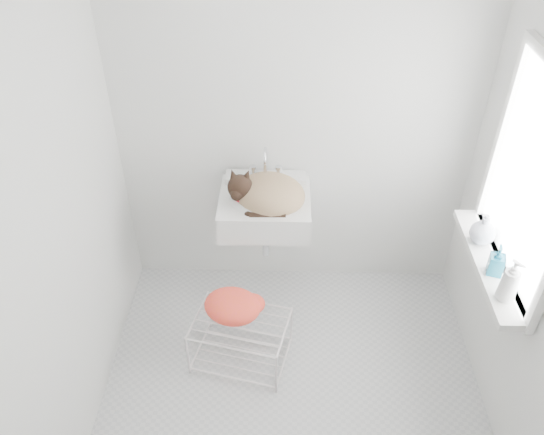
{
  "coord_description": "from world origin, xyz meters",
  "views": [
    {
      "loc": [
        -0.07,
        -1.95,
        2.78
      ],
      "look_at": [
        -0.13,
        0.5,
        0.88
      ],
      "focal_mm": 36.36,
      "sensor_mm": 36.0,
      "label": 1
    }
  ],
  "objects_px": {
    "wire_rack": "(241,341)",
    "bottle_c": "(480,241)",
    "cat": "(267,193)",
    "bottle_a": "(504,298)",
    "sink": "(265,197)",
    "bottle_b": "(493,273)"
  },
  "relations": [
    {
      "from": "cat",
      "to": "bottle_b",
      "type": "distance_m",
      "value": 1.32
    },
    {
      "from": "bottle_c",
      "to": "wire_rack",
      "type": "bearing_deg",
      "value": -173.86
    },
    {
      "from": "sink",
      "to": "wire_rack",
      "type": "height_order",
      "value": "sink"
    },
    {
      "from": "wire_rack",
      "to": "bottle_b",
      "type": "height_order",
      "value": "bottle_b"
    },
    {
      "from": "cat",
      "to": "wire_rack",
      "type": "bearing_deg",
      "value": -91.96
    },
    {
      "from": "bottle_b",
      "to": "bottle_c",
      "type": "distance_m",
      "value": 0.25
    },
    {
      "from": "sink",
      "to": "cat",
      "type": "xyz_separation_m",
      "value": [
        0.01,
        -0.02,
        0.04
      ]
    },
    {
      "from": "cat",
      "to": "bottle_a",
      "type": "height_order",
      "value": "cat"
    },
    {
      "from": "cat",
      "to": "bottle_c",
      "type": "bearing_deg",
      "value": -3.71
    },
    {
      "from": "wire_rack",
      "to": "bottle_c",
      "type": "relative_size",
      "value": 3.04
    },
    {
      "from": "cat",
      "to": "bottle_b",
      "type": "height_order",
      "value": "cat"
    },
    {
      "from": "bottle_a",
      "to": "bottle_b",
      "type": "bearing_deg",
      "value": 90.0
    },
    {
      "from": "cat",
      "to": "bottle_a",
      "type": "bearing_deg",
      "value": -20.33
    },
    {
      "from": "sink",
      "to": "bottle_c",
      "type": "xyz_separation_m",
      "value": [
        1.18,
        -0.38,
        0.0
      ]
    },
    {
      "from": "sink",
      "to": "bottle_b",
      "type": "bearing_deg",
      "value": -28.08
    },
    {
      "from": "cat",
      "to": "bottle_a",
      "type": "xyz_separation_m",
      "value": [
        1.17,
        -0.79,
        -0.04
      ]
    },
    {
      "from": "bottle_b",
      "to": "cat",
      "type": "bearing_deg",
      "value": 152.33
    },
    {
      "from": "sink",
      "to": "bottle_b",
      "type": "relative_size",
      "value": 3.36
    },
    {
      "from": "cat",
      "to": "bottle_b",
      "type": "bearing_deg",
      "value": -13.95
    },
    {
      "from": "wire_rack",
      "to": "bottle_c",
      "type": "bearing_deg",
      "value": 6.14
    },
    {
      "from": "bottle_b",
      "to": "sink",
      "type": "bearing_deg",
      "value": 151.92
    },
    {
      "from": "cat",
      "to": "bottle_a",
      "type": "distance_m",
      "value": 1.41
    }
  ]
}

